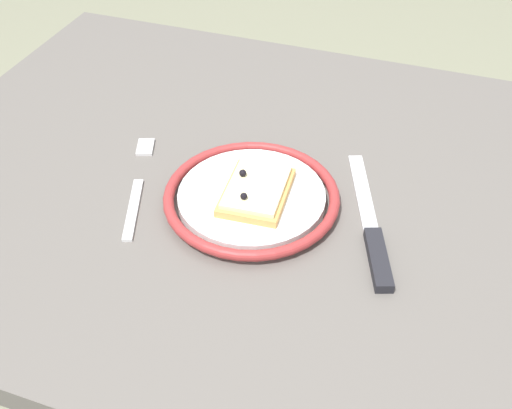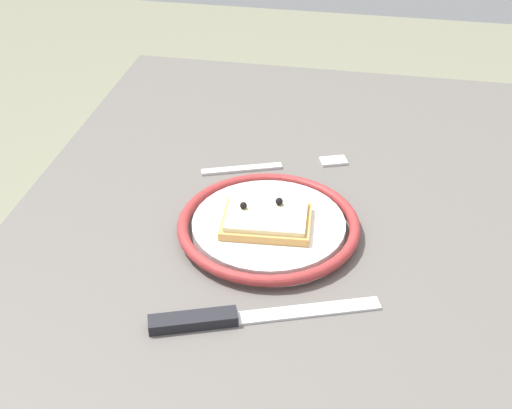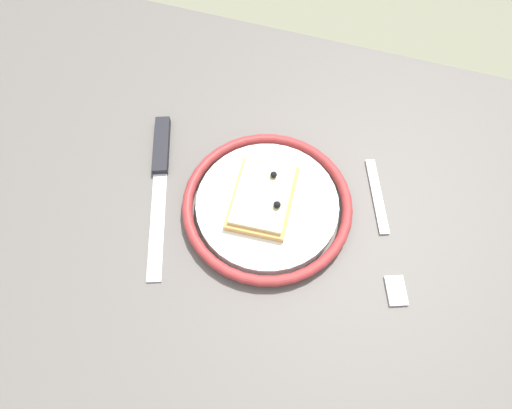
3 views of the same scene
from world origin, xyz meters
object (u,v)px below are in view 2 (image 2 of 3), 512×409
object	(u,v)px
knife	(225,318)
dining_table	(300,321)
pizza_slice_near	(266,219)
fork	(277,166)
plate	(269,226)

from	to	relation	value
knife	dining_table	bearing A→B (deg)	152.10
dining_table	pizza_slice_near	distance (m)	0.14
pizza_slice_near	knife	xyz separation A→B (m)	(0.15, -0.02, -0.02)
dining_table	pizza_slice_near	bearing A→B (deg)	-120.79
pizza_slice_near	fork	world-z (taller)	pizza_slice_near
dining_table	plate	bearing A→B (deg)	-127.19
pizza_slice_near	fork	xyz separation A→B (m)	(-0.16, -0.01, -0.02)
plate	knife	xyz separation A→B (m)	(0.16, -0.02, -0.01)
dining_table	knife	xyz separation A→B (m)	(0.12, -0.06, 0.11)
dining_table	knife	size ratio (longest dim) A/B	4.50
dining_table	knife	bearing A→B (deg)	-27.90
plate	fork	xyz separation A→B (m)	(-0.15, -0.01, -0.01)
dining_table	fork	world-z (taller)	fork
fork	knife	bearing A→B (deg)	-0.48
plate	pizza_slice_near	bearing A→B (deg)	-14.42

